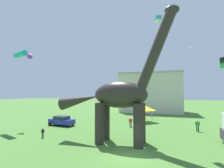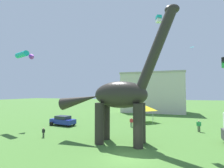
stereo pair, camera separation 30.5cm
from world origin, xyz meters
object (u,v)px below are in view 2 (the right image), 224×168
at_px(person_strolling_adult, 131,121).
at_px(festival_canopy_tent, 146,108).
at_px(kite_near_low, 192,47).
at_px(person_watching_child, 199,125).
at_px(kite_far_left, 24,55).
at_px(kite_far_right, 159,19).
at_px(person_photographer, 44,131).
at_px(dinosaur_sculpture, 120,95).
at_px(parked_sedan_left, 63,120).

distance_m(person_strolling_adult, festival_canopy_tent, 5.77).
height_order(festival_canopy_tent, kite_near_low, kite_near_low).
height_order(person_watching_child, person_strolling_adult, person_watching_child).
xyz_separation_m(person_watching_child, kite_near_low, (1.24, 14.08, 14.35)).
bearing_deg(festival_canopy_tent, person_strolling_adult, -106.13).
bearing_deg(kite_far_left, kite_far_right, -1.44).
distance_m(person_watching_child, kite_near_low, 20.14).
xyz_separation_m(festival_canopy_tent, kite_far_left, (-18.12, -10.26, 8.95)).
distance_m(person_photographer, kite_far_left, 13.98).
relative_size(person_watching_child, person_strolling_adult, 1.09).
relative_size(festival_canopy_tent, kite_far_left, 0.98).
bearing_deg(person_photographer, kite_far_right, -124.55).
distance_m(kite_near_low, kite_far_right, 20.30).
bearing_deg(kite_far_right, person_photographer, -164.41).
xyz_separation_m(dinosaur_sculpture, person_photographer, (-9.37, -0.68, -4.46)).
xyz_separation_m(parked_sedan_left, kite_far_left, (-5.61, -2.72, 10.69)).
relative_size(dinosaur_sculpture, kite_near_low, 16.03).
bearing_deg(dinosaur_sculpture, person_watching_child, 15.33).
distance_m(parked_sedan_left, person_photographer, 7.32).
bearing_deg(kite_near_low, person_photographer, -130.18).
distance_m(dinosaur_sculpture, person_photographer, 10.40).
bearing_deg(person_watching_child, kite_far_right, 145.50).
distance_m(person_watching_child, kite_far_left, 28.46).
bearing_deg(kite_far_right, parked_sedan_left, 168.18).
xyz_separation_m(person_photographer, festival_canopy_tent, (10.36, 14.53, 1.87)).
relative_size(person_watching_child, kite_near_low, 1.79).
bearing_deg(person_strolling_adult, parked_sedan_left, 141.01).
xyz_separation_m(parked_sedan_left, festival_canopy_tent, (12.50, 7.53, 1.74)).
xyz_separation_m(person_watching_child, festival_canopy_tent, (-7.89, 5.53, 1.58)).
height_order(person_photographer, kite_far_right, kite_far_right).
relative_size(dinosaur_sculpture, person_strolling_adult, 9.75).
bearing_deg(parked_sedan_left, festival_canopy_tent, 39.81).
bearing_deg(kite_far_left, parked_sedan_left, 25.87).
height_order(festival_canopy_tent, kite_far_left, kite_far_left).
distance_m(person_strolling_adult, kite_far_right, 15.13).
xyz_separation_m(person_watching_child, person_strolling_adult, (-9.43, 0.22, -0.08)).
xyz_separation_m(kite_near_low, kite_far_left, (-27.25, -18.81, -3.81)).
relative_size(festival_canopy_tent, kite_far_right, 3.82).
relative_size(person_watching_child, kite_far_left, 0.49).
xyz_separation_m(parked_sedan_left, person_photographer, (2.14, -6.99, -0.13)).
xyz_separation_m(festival_canopy_tent, kite_far_right, (3.04, -10.79, 11.68)).
distance_m(person_strolling_adult, kite_far_left, 20.30).
bearing_deg(dinosaur_sculpture, person_photographer, 156.39).
xyz_separation_m(person_strolling_adult, kite_far_right, (4.58, -5.48, 13.34)).
relative_size(dinosaur_sculpture, kite_far_right, 17.23).
height_order(dinosaur_sculpture, parked_sedan_left, dinosaur_sculpture).
distance_m(festival_canopy_tent, kite_far_left, 22.66).
bearing_deg(kite_far_left, festival_canopy_tent, 29.52).
xyz_separation_m(person_watching_child, kite_far_right, (-4.85, -5.26, 13.27)).
xyz_separation_m(dinosaur_sculpture, person_strolling_adult, (-0.54, 8.54, -4.25)).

